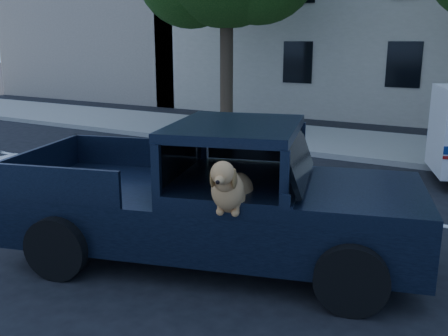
{
  "coord_description": "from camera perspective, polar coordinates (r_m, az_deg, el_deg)",
  "views": [
    {
      "loc": [
        4.45,
        -5.24,
        3.01
      ],
      "look_at": [
        1.42,
        0.02,
        1.46
      ],
      "focal_mm": 40.0,
      "sensor_mm": 36.0,
      "label": 1
    }
  ],
  "objects": [
    {
      "name": "building_left",
      "position": [
        29.19,
        -12.35,
        15.94
      ],
      "size": [
        12.0,
        6.0,
        8.0
      ],
      "primitive_type": "cube",
      "color": "tan",
      "rests_on": "ground"
    },
    {
      "name": "ground",
      "position": [
        7.51,
        -9.66,
        -9.56
      ],
      "size": [
        120.0,
        120.0,
        0.0
      ],
      "primitive_type": "plane",
      "color": "black",
      "rests_on": "ground"
    },
    {
      "name": "pickup_truck",
      "position": [
        7.0,
        -1.6,
        -5.31
      ],
      "size": [
        5.85,
        3.58,
        1.96
      ],
      "rotation": [
        0.0,
        0.0,
        0.28
      ],
      "color": "black",
      "rests_on": "ground"
    },
    {
      "name": "far_sidewalk",
      "position": [
        15.4,
        12.59,
        2.97
      ],
      "size": [
        60.0,
        4.0,
        0.15
      ],
      "primitive_type": "cube",
      "color": "gray",
      "rests_on": "ground"
    },
    {
      "name": "lane_stripes",
      "position": [
        9.47,
        13.4,
        -4.6
      ],
      "size": [
        21.6,
        0.14,
        0.01
      ],
      "primitive_type": null,
      "color": "silver",
      "rests_on": "ground"
    }
  ]
}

